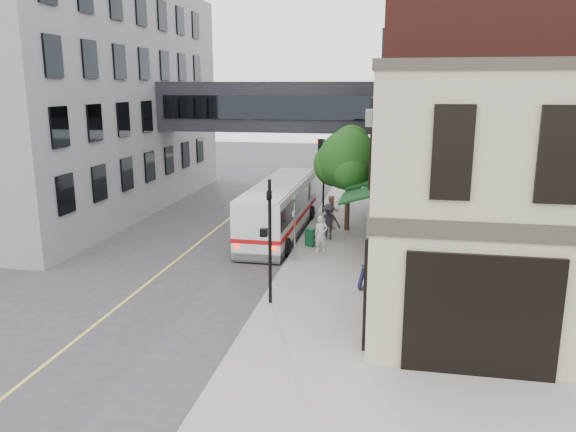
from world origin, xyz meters
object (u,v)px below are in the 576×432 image
at_px(pedestrian_c, 329,222).
at_px(sandwich_board, 363,277).
at_px(newspaper_box, 311,237).
at_px(bus, 280,206).
at_px(pedestrian_a, 321,234).
at_px(pedestrian_b, 332,213).

height_order(pedestrian_c, sandwich_board, pedestrian_c).
bearing_deg(newspaper_box, pedestrian_c, 86.83).
bearing_deg(pedestrian_c, sandwich_board, -74.46).
bearing_deg(bus, sandwich_board, -57.90).
xyz_separation_m(bus, sandwich_board, (4.84, -7.72, -0.97)).
relative_size(newspaper_box, sandwich_board, 0.98).
xyz_separation_m(pedestrian_a, newspaper_box, (-0.61, 0.91, -0.43)).
bearing_deg(newspaper_box, pedestrian_b, 102.70).
distance_m(pedestrian_a, sandwich_board, 5.06).
bearing_deg(sandwich_board, newspaper_box, 108.25).
xyz_separation_m(pedestrian_b, newspaper_box, (-0.63, -3.48, -0.48)).
bearing_deg(pedestrian_a, pedestrian_b, 75.90).
height_order(pedestrian_a, sandwich_board, pedestrian_a).
height_order(pedestrian_b, pedestrian_c, pedestrian_c).
bearing_deg(bus, pedestrian_c, -18.09).
xyz_separation_m(pedestrian_c, newspaper_box, (-0.69, -1.41, -0.48)).
height_order(bus, sandwich_board, bus).
relative_size(pedestrian_b, newspaper_box, 2.09).
xyz_separation_m(pedestrian_a, sandwich_board, (2.23, -4.52, -0.42)).
relative_size(pedestrian_a, sandwich_board, 1.95).
distance_m(pedestrian_c, newspaper_box, 1.65).
relative_size(pedestrian_b, sandwich_board, 2.05).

